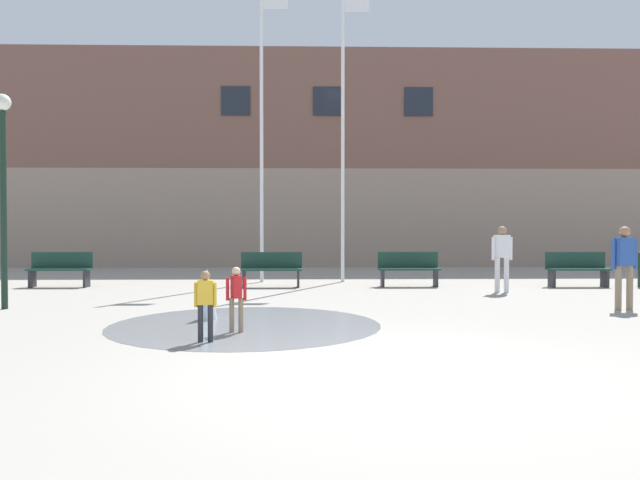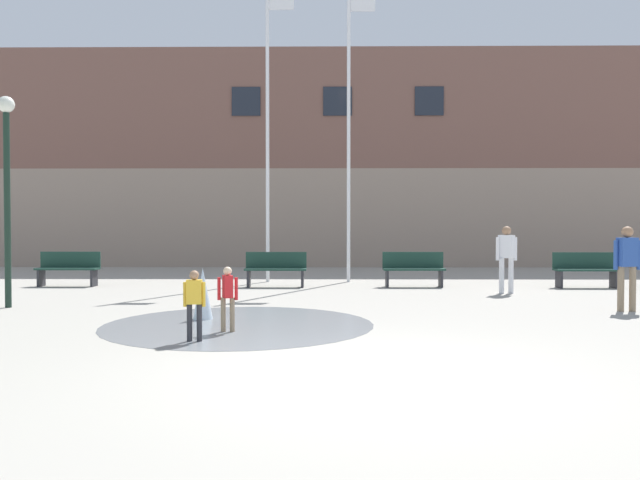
{
  "view_description": "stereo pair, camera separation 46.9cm",
  "coord_description": "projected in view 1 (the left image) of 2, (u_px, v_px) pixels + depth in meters",
  "views": [
    {
      "loc": [
        -0.87,
        -6.7,
        1.6
      ],
      "look_at": [
        -0.55,
        6.42,
        1.3
      ],
      "focal_mm": 35.0,
      "sensor_mm": 36.0,
      "label": 1
    },
    {
      "loc": [
        -0.41,
        -6.7,
        1.6
      ],
      "look_at": [
        -0.55,
        6.42,
        1.3
      ],
      "focal_mm": 35.0,
      "sensor_mm": 36.0,
      "label": 2
    }
  ],
  "objects": [
    {
      "name": "ground_plane",
      "position": [
        385.0,
        373.0,
        6.76
      ],
      "size": [
        100.0,
        100.0,
        0.0
      ],
      "primitive_type": "plane",
      "color": "#9E998E"
    },
    {
      "name": "library_building",
      "position": [
        325.0,
        165.0,
        26.88
      ],
      "size": [
        36.0,
        6.05,
        8.45
      ],
      "color": "gray",
      "rests_on": "ground"
    },
    {
      "name": "splash_fountain",
      "position": [
        230.0,
        312.0,
        10.27
      ],
      "size": [
        4.37,
        4.37,
        0.88
      ],
      "color": "gray",
      "rests_on": "ground"
    },
    {
      "name": "park_bench_under_left_flagpole",
      "position": [
        60.0,
        269.0,
        16.23
      ],
      "size": [
        1.6,
        0.44,
        0.91
      ],
      "color": "#28282D",
      "rests_on": "ground"
    },
    {
      "name": "park_bench_center",
      "position": [
        271.0,
        269.0,
        16.22
      ],
      "size": [
        1.6,
        0.44,
        0.91
      ],
      "color": "#28282D",
      "rests_on": "ground"
    },
    {
      "name": "park_bench_under_right_flagpole",
      "position": [
        409.0,
        268.0,
        16.38
      ],
      "size": [
        1.6,
        0.44,
        0.91
      ],
      "color": "#28282D",
      "rests_on": "ground"
    },
    {
      "name": "park_bench_far_right",
      "position": [
        577.0,
        268.0,
        16.32
      ],
      "size": [
        1.6,
        0.44,
        0.91
      ],
      "color": "#28282D",
      "rests_on": "ground"
    },
    {
      "name": "adult_in_red",
      "position": [
        502.0,
        254.0,
        14.86
      ],
      "size": [
        0.5,
        0.38,
        1.59
      ],
      "rotation": [
        0.0,
        0.0,
        -0.74
      ],
      "color": "silver",
      "rests_on": "ground"
    },
    {
      "name": "child_running",
      "position": [
        236.0,
        294.0,
        9.32
      ],
      "size": [
        0.31,
        0.24,
        0.99
      ],
      "rotation": [
        0.0,
        0.0,
        -1.2
      ],
      "color": "#89755B",
      "rests_on": "ground"
    },
    {
      "name": "child_with_pink_shirt",
      "position": [
        205.0,
        300.0,
        8.54
      ],
      "size": [
        0.31,
        0.14,
        0.99
      ],
      "rotation": [
        0.0,
        0.0,
        -3.07
      ],
      "color": "#28282D",
      "rests_on": "ground"
    },
    {
      "name": "teen_by_trashcan",
      "position": [
        624.0,
        261.0,
        11.83
      ],
      "size": [
        0.5,
        0.28,
        1.59
      ],
      "rotation": [
        0.0,
        0.0,
        -2.89
      ],
      "color": "#89755B",
      "rests_on": "ground"
    },
    {
      "name": "flagpole_left",
      "position": [
        262.0,
        122.0,
        17.63
      ],
      "size": [
        0.8,
        0.1,
        8.56
      ],
      "color": "silver",
      "rests_on": "ground"
    },
    {
      "name": "flagpole_right",
      "position": [
        344.0,
        124.0,
        17.69
      ],
      "size": [
        0.8,
        0.1,
        8.51
      ],
      "color": "silver",
      "rests_on": "ground"
    },
    {
      "name": "lamp_post_left_lane",
      "position": [
        3.0,
        170.0,
        11.91
      ],
      "size": [
        0.32,
        0.32,
        4.12
      ],
      "color": "#192D23",
      "rests_on": "ground"
    }
  ]
}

